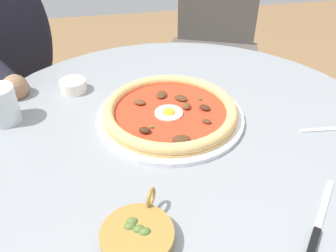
{
  "coord_description": "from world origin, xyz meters",
  "views": [
    {
      "loc": [
        -0.14,
        -0.57,
        1.15
      ],
      "look_at": [
        -0.03,
        0.01,
        0.72
      ],
      "focal_mm": 36.65,
      "sensor_mm": 36.0,
      "label": 1
    }
  ],
  "objects": [
    {
      "name": "ramekin_capers",
      "position": [
        -0.23,
        0.22,
        0.73
      ],
      "size": [
        0.06,
        0.06,
        0.03
      ],
      "color": "white",
      "rests_on": "dining_table"
    },
    {
      "name": "cafe_chair_spare_far",
      "position": [
        0.38,
        0.92,
        0.53
      ],
      "size": [
        0.56,
        0.56,
        0.88
      ],
      "color": "#504A45",
      "rests_on": "ground"
    },
    {
      "name": "dining_table",
      "position": [
        0.0,
        0.0,
        0.56
      ],
      "size": [
        0.97,
        0.97,
        0.71
      ],
      "color": "gray",
      "rests_on": "ground"
    },
    {
      "name": "pizza_on_plate",
      "position": [
        -0.01,
        0.05,
        0.73
      ],
      "size": [
        0.33,
        0.33,
        0.04
      ],
      "color": "white",
      "rests_on": "dining_table"
    },
    {
      "name": "steak_knife",
      "position": [
        0.14,
        -0.3,
        0.71
      ],
      "size": [
        0.15,
        0.16,
        0.01
      ],
      "color": "silver",
      "rests_on": "dining_table"
    },
    {
      "name": "diner_person",
      "position": [
        -0.48,
        0.54,
        0.53
      ],
      "size": [
        0.44,
        0.58,
        1.19
      ],
      "color": "#282833",
      "rests_on": "ground"
    },
    {
      "name": "water_glass",
      "position": [
        -0.38,
        0.11,
        0.75
      ],
      "size": [
        0.07,
        0.07,
        0.08
      ],
      "color": "silver",
      "rests_on": "dining_table"
    },
    {
      "name": "olive_pan",
      "position": [
        -0.13,
        -0.26,
        0.72
      ],
      "size": [
        0.11,
        0.13,
        0.05
      ],
      "color": "olive",
      "rests_on": "dining_table"
    }
  ]
}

